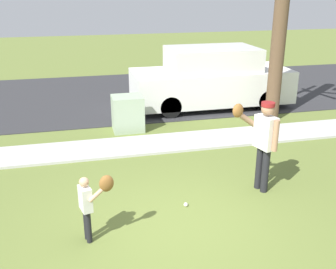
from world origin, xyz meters
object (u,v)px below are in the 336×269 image
baseball (186,205)px  parked_van_white (211,79)px  person_adult (263,137)px  utility_cabinet (128,113)px  street_tree_near (281,11)px  person_child (91,199)px

baseball → parked_van_white: parked_van_white is taller
person_adult → utility_cabinet: bearing=-78.4°
street_tree_near → parked_van_white: 3.03m
baseball → utility_cabinet: (-0.43, 4.20, 0.44)m
baseball → utility_cabinet: bearing=95.8°
utility_cabinet → parked_van_white: 3.37m
person_adult → parked_van_white: bearing=-114.7°
person_child → street_tree_near: (5.44, 4.77, 2.34)m
baseball → street_tree_near: bearing=47.5°
street_tree_near → parked_van_white: size_ratio=1.15×
person_child → parked_van_white: size_ratio=0.22×
person_adult → parked_van_white: parked_van_white is taller
utility_cabinet → parked_van_white: parked_van_white is taller
person_adult → baseball: size_ratio=23.54×
baseball → utility_cabinet: 4.25m
person_adult → baseball: (-1.53, -0.28, -1.05)m
person_child → baseball: bearing=5.8°
person_child → utility_cabinet: size_ratio=1.17×
utility_cabinet → street_tree_near: 4.94m
person_adult → utility_cabinet: (-1.96, 3.93, -0.61)m
person_child → utility_cabinet: 4.99m
utility_cabinet → street_tree_near: street_tree_near is taller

